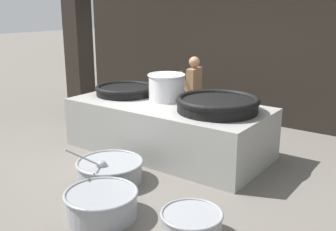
{
  "coord_description": "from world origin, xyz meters",
  "views": [
    {
      "loc": [
        3.83,
        -5.28,
        2.48
      ],
      "look_at": [
        0.0,
        0.0,
        0.65
      ],
      "focal_mm": 42.0,
      "sensor_mm": 36.0,
      "label": 1
    }
  ],
  "objects_px": {
    "giant_wok_near": "(125,90)",
    "giant_wok_far": "(217,104)",
    "cook": "(194,93)",
    "prep_bowl_extra": "(101,203)",
    "prep_bowl_meat": "(192,223)",
    "stock_pot": "(167,87)",
    "prep_bowl_vegetables": "(110,170)"
  },
  "relations": [
    {
      "from": "stock_pot",
      "to": "prep_bowl_vegetables",
      "type": "height_order",
      "value": "stock_pot"
    },
    {
      "from": "giant_wok_near",
      "to": "stock_pot",
      "type": "relative_size",
      "value": 1.66
    },
    {
      "from": "giant_wok_near",
      "to": "cook",
      "type": "bearing_deg",
      "value": 50.16
    },
    {
      "from": "giant_wok_far",
      "to": "prep_bowl_vegetables",
      "type": "xyz_separation_m",
      "value": [
        -0.91,
        -1.52,
        -0.82
      ]
    },
    {
      "from": "stock_pot",
      "to": "giant_wok_far",
      "type": "bearing_deg",
      "value": -7.39
    },
    {
      "from": "prep_bowl_meat",
      "to": "giant_wok_far",
      "type": "bearing_deg",
      "value": 112.36
    },
    {
      "from": "giant_wok_near",
      "to": "prep_bowl_extra",
      "type": "xyz_separation_m",
      "value": [
        1.72,
        -2.36,
        -0.78
      ]
    },
    {
      "from": "giant_wok_near",
      "to": "prep_bowl_vegetables",
      "type": "bearing_deg",
      "value": -55.33
    },
    {
      "from": "cook",
      "to": "prep_bowl_extra",
      "type": "height_order",
      "value": "cook"
    },
    {
      "from": "giant_wok_far",
      "to": "prep_bowl_meat",
      "type": "bearing_deg",
      "value": -67.64
    },
    {
      "from": "prep_bowl_extra",
      "to": "stock_pot",
      "type": "bearing_deg",
      "value": 108.38
    },
    {
      "from": "giant_wok_near",
      "to": "prep_bowl_meat",
      "type": "distance_m",
      "value": 3.61
    },
    {
      "from": "stock_pot",
      "to": "prep_bowl_vegetables",
      "type": "bearing_deg",
      "value": -83.51
    },
    {
      "from": "giant_wok_near",
      "to": "prep_bowl_extra",
      "type": "bearing_deg",
      "value": -54.03
    },
    {
      "from": "giant_wok_near",
      "to": "prep_bowl_vegetables",
      "type": "xyz_separation_m",
      "value": [
        1.09,
        -1.57,
        -0.79
      ]
    },
    {
      "from": "stock_pot",
      "to": "cook",
      "type": "xyz_separation_m",
      "value": [
        -0.04,
        0.95,
        -0.28
      ]
    },
    {
      "from": "giant_wok_near",
      "to": "stock_pot",
      "type": "height_order",
      "value": "stock_pot"
    },
    {
      "from": "prep_bowl_vegetables",
      "to": "giant_wok_near",
      "type": "bearing_deg",
      "value": 124.67
    },
    {
      "from": "giant_wok_near",
      "to": "giant_wok_far",
      "type": "distance_m",
      "value": 2.0
    },
    {
      "from": "cook",
      "to": "prep_bowl_vegetables",
      "type": "xyz_separation_m",
      "value": [
        0.22,
        -2.61,
        -0.66
      ]
    },
    {
      "from": "giant_wok_near",
      "to": "stock_pot",
      "type": "bearing_deg",
      "value": 5.75
    },
    {
      "from": "giant_wok_far",
      "to": "cook",
      "type": "bearing_deg",
      "value": 136.15
    },
    {
      "from": "giant_wok_far",
      "to": "prep_bowl_vegetables",
      "type": "relative_size",
      "value": 1.04
    },
    {
      "from": "giant_wok_near",
      "to": "cook",
      "type": "xyz_separation_m",
      "value": [
        0.86,
        1.04,
        -0.13
      ]
    },
    {
      "from": "prep_bowl_meat",
      "to": "prep_bowl_vegetables",
      "type": "bearing_deg",
      "value": 163.55
    },
    {
      "from": "stock_pot",
      "to": "prep_bowl_meat",
      "type": "bearing_deg",
      "value": -48.41
    },
    {
      "from": "stock_pot",
      "to": "giant_wok_near",
      "type": "bearing_deg",
      "value": -174.25
    },
    {
      "from": "prep_bowl_extra",
      "to": "prep_bowl_meat",
      "type": "bearing_deg",
      "value": 13.74
    },
    {
      "from": "prep_bowl_meat",
      "to": "prep_bowl_extra",
      "type": "height_order",
      "value": "prep_bowl_extra"
    },
    {
      "from": "giant_wok_far",
      "to": "prep_bowl_extra",
      "type": "bearing_deg",
      "value": -96.94
    },
    {
      "from": "giant_wok_near",
      "to": "giant_wok_far",
      "type": "bearing_deg",
      "value": -1.48
    },
    {
      "from": "giant_wok_far",
      "to": "prep_bowl_meat",
      "type": "xyz_separation_m",
      "value": [
        0.84,
        -2.04,
        -0.83
      ]
    }
  ]
}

